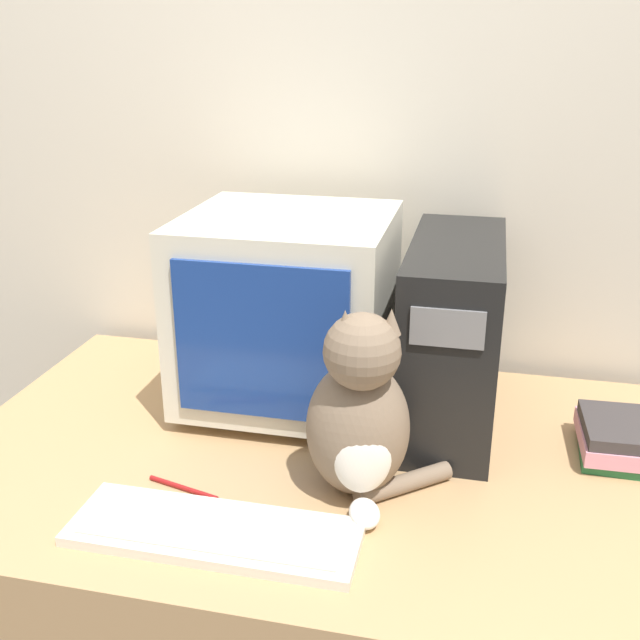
{
  "coord_description": "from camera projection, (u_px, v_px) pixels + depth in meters",
  "views": [
    {
      "loc": [
        0.29,
        -0.79,
        1.49
      ],
      "look_at": [
        0.0,
        0.5,
        0.97
      ],
      "focal_mm": 42.0,
      "sensor_mm": 36.0,
      "label": 1
    }
  ],
  "objects": [
    {
      "name": "wall_back",
      "position": [
        365.0,
        139.0,
        1.75
      ],
      "size": [
        7.0,
        0.05,
        2.5
      ],
      "color": "beige",
      "rests_on": "ground_plane"
    },
    {
      "name": "desk",
      "position": [
        315.0,
        596.0,
        1.6
      ],
      "size": [
        1.43,
        0.91,
        0.72
      ],
      "color": "tan",
      "rests_on": "ground_plane"
    },
    {
      "name": "crt_monitor",
      "position": [
        289.0,
        309.0,
        1.59
      ],
      "size": [
        0.42,
        0.41,
        0.42
      ],
      "color": "beige",
      "rests_on": "desk"
    },
    {
      "name": "computer_tower",
      "position": [
        452.0,
        333.0,
        1.53
      ],
      "size": [
        0.18,
        0.48,
        0.38
      ],
      "color": "black",
      "rests_on": "desk"
    },
    {
      "name": "keyboard",
      "position": [
        214.0,
        532.0,
        1.22
      ],
      "size": [
        0.48,
        0.16,
        0.02
      ],
      "color": "silver",
      "rests_on": "desk"
    },
    {
      "name": "cat",
      "position": [
        360.0,
        417.0,
        1.28
      ],
      "size": [
        0.28,
        0.25,
        0.36
      ],
      "rotation": [
        0.0,
        0.0,
        0.3
      ],
      "color": "#7A6651",
      "rests_on": "desk"
    },
    {
      "name": "book_stack",
      "position": [
        618.0,
        438.0,
        1.44
      ],
      "size": [
        0.15,
        0.19,
        0.08
      ],
      "color": "#28703D",
      "rests_on": "desk"
    },
    {
      "name": "pen",
      "position": [
        183.0,
        488.0,
        1.34
      ],
      "size": [
        0.14,
        0.05,
        0.01
      ],
      "color": "maroon",
      "rests_on": "desk"
    }
  ]
}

